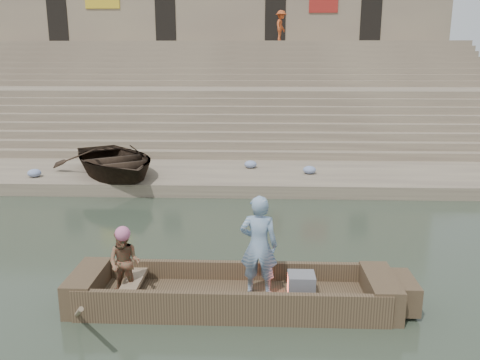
# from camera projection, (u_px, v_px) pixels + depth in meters

# --- Properties ---
(ground) EXTENTS (120.00, 120.00, 0.00)m
(ground) POSITION_uv_depth(u_px,v_px,m) (49.00, 283.00, 9.41)
(ground) COLOR #2B3729
(ground) RESTS_ON ground
(lower_landing) EXTENTS (32.00, 4.00, 0.40)m
(lower_landing) POSITION_uv_depth(u_px,v_px,m) (144.00, 176.00, 17.11)
(lower_landing) COLOR gray
(lower_landing) RESTS_ON ground
(mid_landing) EXTENTS (32.00, 3.00, 2.80)m
(mid_landing) POSITION_uv_depth(u_px,v_px,m) (177.00, 117.00, 24.09)
(mid_landing) COLOR gray
(mid_landing) RESTS_ON ground
(upper_landing) EXTENTS (32.00, 3.00, 5.20)m
(upper_landing) POSITION_uv_depth(u_px,v_px,m) (195.00, 85.00, 30.59)
(upper_landing) COLOR gray
(upper_landing) RESTS_ON ground
(ghat_steps) EXTENTS (32.00, 11.00, 5.20)m
(ghat_steps) POSITION_uv_depth(u_px,v_px,m) (182.00, 106.00, 25.64)
(ghat_steps) COLOR gray
(ghat_steps) RESTS_ON ground
(building_wall) EXTENTS (32.00, 5.07, 11.20)m
(building_wall) POSITION_uv_depth(u_px,v_px,m) (202.00, 38.00, 33.74)
(building_wall) COLOR gray
(building_wall) RESTS_ON ground
(main_rowboat) EXTENTS (5.00, 1.30, 0.22)m
(main_rowboat) POSITION_uv_depth(u_px,v_px,m) (232.00, 300.00, 8.53)
(main_rowboat) COLOR brown
(main_rowboat) RESTS_ON ground
(rowboat_trim) EXTENTS (6.04, 2.63, 1.85)m
(rowboat_trim) POSITION_uv_depth(u_px,v_px,m) (244.00, 290.00, 8.47)
(rowboat_trim) COLOR brown
(rowboat_trim) RESTS_ON ground
(standing_man) EXTENTS (0.69, 0.49, 1.78)m
(standing_man) POSITION_uv_depth(u_px,v_px,m) (259.00, 246.00, 8.32)
(standing_man) COLOR #225281
(standing_man) RESTS_ON main_rowboat
(rowing_man) EXTENTS (0.64, 0.53, 1.18)m
(rowing_man) POSITION_uv_depth(u_px,v_px,m) (124.00, 263.00, 8.34)
(rowing_man) COLOR #22673A
(rowing_man) RESTS_ON main_rowboat
(television) EXTENTS (0.46, 0.42, 0.40)m
(television) POSITION_uv_depth(u_px,v_px,m) (301.00, 285.00, 8.41)
(television) COLOR slate
(television) RESTS_ON main_rowboat
(beached_rowboat) EXTENTS (5.43, 5.83, 0.98)m
(beached_rowboat) POSITION_uv_depth(u_px,v_px,m) (114.00, 161.00, 16.33)
(beached_rowboat) COLOR #2D2116
(beached_rowboat) RESTS_ON lower_landing
(pedestrian) EXTENTS (0.99, 1.31, 1.80)m
(pedestrian) POSITION_uv_depth(u_px,v_px,m) (281.00, 26.00, 29.25)
(pedestrian) COLOR #B6481E
(pedestrian) RESTS_ON upper_landing
(cloth_bundles) EXTENTS (9.58, 2.09, 0.26)m
(cloth_bundles) POSITION_uv_depth(u_px,v_px,m) (201.00, 169.00, 16.72)
(cloth_bundles) COLOR #3F5999
(cloth_bundles) RESTS_ON lower_landing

